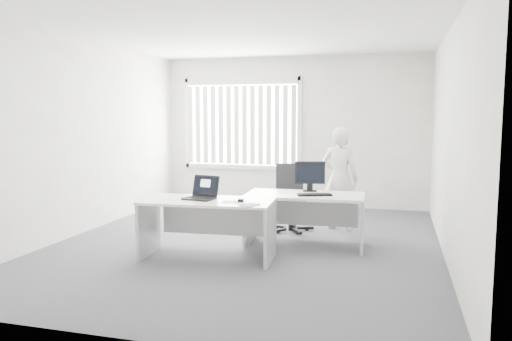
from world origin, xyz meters
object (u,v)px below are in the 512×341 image
(desk_near, at_px, (208,216))
(laptop, at_px, (199,188))
(person, at_px, (340,179))
(monitor, at_px, (310,176))
(office_chair, at_px, (290,210))
(desk_far, at_px, (305,209))

(desk_near, relative_size, laptop, 4.54)
(person, bearing_deg, monitor, 82.80)
(office_chair, bearing_deg, monitor, -75.45)
(person, bearing_deg, desk_near, 68.25)
(laptop, height_order, monitor, monitor)
(office_chair, xyz_separation_m, person, (0.70, 0.26, 0.46))
(desk_far, relative_size, office_chair, 1.57)
(laptop, bearing_deg, monitor, 54.55)
(desk_near, bearing_deg, person, 51.13)
(person, relative_size, monitor, 3.80)
(desk_far, relative_size, monitor, 3.83)
(desk_far, height_order, person, person)
(laptop, xyz_separation_m, monitor, (1.15, 1.12, 0.05))
(monitor, bearing_deg, office_chair, 110.36)
(person, distance_m, monitor, 0.91)
(person, height_order, laptop, person)
(desk_near, distance_m, person, 2.40)
(person, relative_size, laptop, 4.34)
(desk_far, distance_m, office_chair, 0.94)
(person, distance_m, laptop, 2.45)
(desk_far, distance_m, person, 1.18)
(desk_near, distance_m, office_chair, 1.84)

